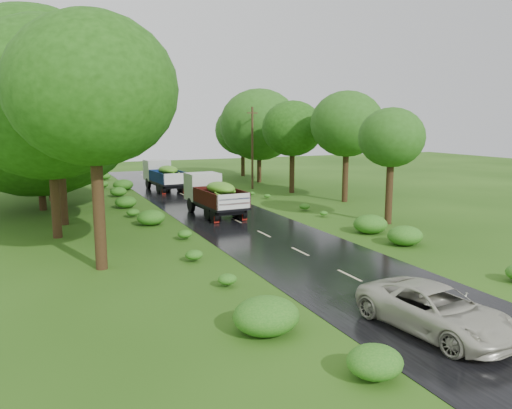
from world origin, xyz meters
TOP-DOWN VIEW (x-y plane):
  - ground at (0.00, 0.00)m, footprint 120.00×120.00m
  - road at (0.00, 5.00)m, footprint 6.50×80.00m
  - road_lines at (0.00, 6.00)m, footprint 0.12×69.60m
  - truck_near at (-0.64, 14.44)m, footprint 2.43×6.17m
  - truck_far at (-0.77, 27.23)m, footprint 2.59×6.17m
  - car at (-0.80, -5.41)m, footprint 2.78×5.00m
  - utility_pole at (6.74, 24.96)m, footprint 1.21×0.55m
  - trees_left at (-10.02, 20.42)m, footprint 6.35×34.09m
  - trees_right at (9.37, 24.09)m, footprint 5.31×30.62m
  - shrubs at (0.00, 14.00)m, footprint 11.90×44.00m

SIDE VIEW (x-z plane):
  - ground at x=0.00m, z-range 0.00..0.00m
  - road at x=0.00m, z-range 0.00..0.02m
  - road_lines at x=0.00m, z-range 0.02..0.02m
  - shrubs at x=0.00m, z-range 0.00..0.70m
  - car at x=-0.80m, z-range 0.02..1.34m
  - truck_far at x=-0.77m, z-range 0.17..2.70m
  - truck_near at x=-0.64m, z-range 0.17..2.72m
  - utility_pole at x=6.74m, z-range 0.11..7.35m
  - trees_right at x=9.37m, z-range 1.65..9.06m
  - trees_left at x=-10.02m, z-range 2.05..11.60m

